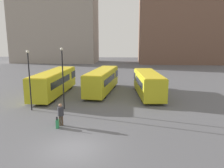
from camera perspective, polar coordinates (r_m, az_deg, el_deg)
ground_plane at (r=14.52m, az=-10.12°, el=-16.33°), size 160.00×160.00×0.00m
building_block_right at (r=72.20m, az=17.92°, el=17.64°), size 25.28×13.70×31.03m
bus_0 at (r=28.52m, az=-14.78°, el=0.58°), size 2.72×11.04×2.98m
bus_1 at (r=28.91m, az=-2.52°, el=1.07°), size 3.62×10.51×2.97m
bus_2 at (r=27.23m, az=9.41°, el=0.21°), size 3.27×9.43×2.90m
traveler at (r=17.95m, az=-13.27°, el=-7.27°), size 0.56×0.56×1.82m
suitcase at (r=17.79m, az=-14.09°, el=-10.02°), size 0.30×0.42×0.95m
lamp_post_0 at (r=22.23m, az=-20.79°, el=2.03°), size 0.28×0.28×5.84m
lamp_post_1 at (r=21.71m, az=-12.74°, el=2.60°), size 0.28×0.28×6.06m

